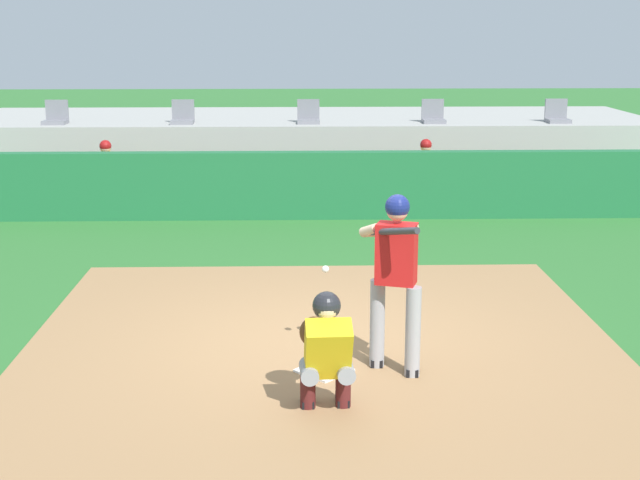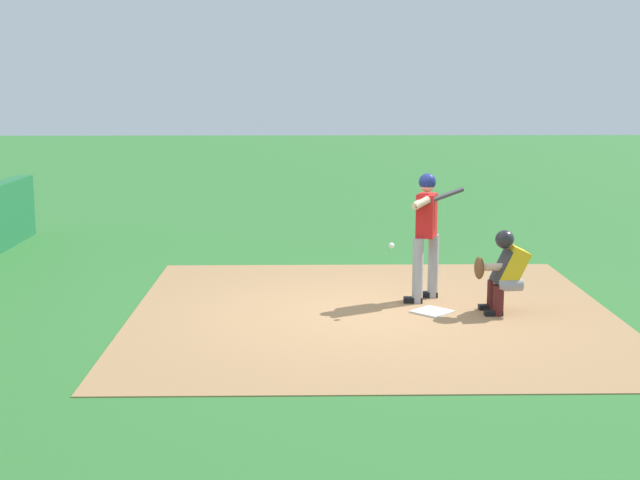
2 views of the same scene
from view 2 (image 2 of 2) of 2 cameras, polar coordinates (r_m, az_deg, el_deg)
ground_plane at (r=12.14m, az=3.32°, el=-4.64°), size 80.00×80.00×0.00m
dirt_infield at (r=12.14m, az=3.32°, el=-4.62°), size 6.40×6.40×0.01m
home_plate at (r=12.22m, az=7.07°, el=-4.49°), size 0.62×0.62×0.02m
batter_at_plate at (r=12.68m, az=6.70°, el=0.72°), size 0.60×0.86×1.80m
catcher_crouched at (r=12.23m, az=11.45°, el=-1.78°), size 0.50×1.86×1.13m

